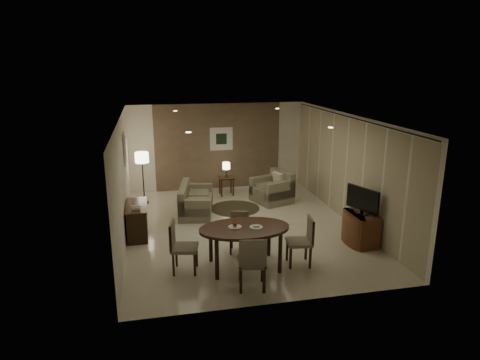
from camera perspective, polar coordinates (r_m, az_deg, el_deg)
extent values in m
cube|color=beige|center=(10.61, 0.23, -6.28)|extent=(5.50, 7.00, 0.00)
cube|color=white|center=(9.93, 0.24, 8.35)|extent=(5.50, 7.00, 0.00)
cube|color=brown|center=(13.54, -2.94, 4.47)|extent=(5.50, 0.00, 2.70)
cube|color=white|center=(9.99, -15.37, -0.08)|extent=(0.00, 7.00, 2.70)
cube|color=white|center=(11.09, 14.26, 1.52)|extent=(0.00, 7.00, 2.70)
cube|color=brown|center=(13.53, -2.93, 4.46)|extent=(3.96, 0.03, 2.70)
cylinder|color=black|center=(10.83, 14.38, 8.14)|extent=(0.03, 6.80, 0.03)
cube|color=silver|center=(13.47, -2.51, 5.50)|extent=(0.72, 0.03, 0.72)
cube|color=black|center=(13.46, -2.50, 5.49)|extent=(0.34, 0.01, 0.34)
cube|color=silver|center=(11.04, -15.10, 4.07)|extent=(0.03, 0.60, 0.80)
cube|color=gray|center=(11.04, -15.03, 4.07)|extent=(0.01, 0.46, 0.64)
cylinder|color=white|center=(7.95, -6.89, 6.33)|extent=(0.10, 0.10, 0.01)
cylinder|color=white|center=(8.67, 12.00, 6.86)|extent=(0.10, 0.10, 0.01)
cylinder|color=white|center=(11.51, -8.62, 9.09)|extent=(0.10, 0.10, 0.01)
cylinder|color=white|center=(12.02, 5.00, 9.47)|extent=(0.10, 0.10, 0.01)
cylinder|color=white|center=(8.35, -0.69, -6.26)|extent=(0.26, 0.26, 0.02)
cylinder|color=white|center=(8.34, 2.16, -6.29)|extent=(0.26, 0.26, 0.02)
sphere|color=#A72413|center=(8.33, -0.69, -5.92)|extent=(0.09, 0.09, 0.09)
cube|color=white|center=(8.33, 2.16, -6.15)|extent=(0.12, 0.08, 0.03)
cylinder|color=#3B3521|center=(11.90, -0.68, -3.79)|extent=(1.37, 1.37, 0.01)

